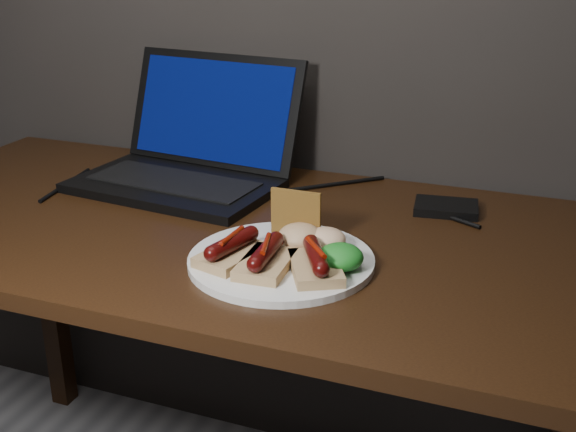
% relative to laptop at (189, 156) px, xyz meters
% --- Properties ---
extents(desk, '(1.40, 0.70, 0.75)m').
position_rel_laptop_xyz_m(desk, '(0.15, -0.19, -0.14)').
color(desk, black).
rests_on(desk, ground).
extents(laptop, '(0.43, 0.36, 0.25)m').
position_rel_laptop_xyz_m(laptop, '(0.00, 0.00, 0.00)').
color(laptop, black).
rests_on(laptop, desk).
extents(hard_drive, '(0.12, 0.10, 0.02)m').
position_rel_laptop_xyz_m(hard_drive, '(0.53, 0.01, -0.05)').
color(hard_drive, black).
rests_on(hard_drive, desk).
extents(desk_cables, '(0.84, 0.38, 0.01)m').
position_rel_laptop_xyz_m(desk_cables, '(0.17, -0.03, -0.05)').
color(desk_cables, black).
rests_on(desk_cables, desk).
extents(plate, '(0.36, 0.36, 0.01)m').
position_rel_laptop_xyz_m(plate, '(0.32, -0.30, -0.05)').
color(plate, silver).
rests_on(plate, desk).
extents(bread_sausage_left, '(0.10, 0.13, 0.04)m').
position_rel_laptop_xyz_m(bread_sausage_left, '(0.26, -0.34, -0.03)').
color(bread_sausage_left, tan).
rests_on(bread_sausage_left, plate).
extents(bread_sausage_center, '(0.08, 0.12, 0.04)m').
position_rel_laptop_xyz_m(bread_sausage_center, '(0.32, -0.35, -0.03)').
color(bread_sausage_center, tan).
rests_on(bread_sausage_center, plate).
extents(bread_sausage_right, '(0.12, 0.13, 0.04)m').
position_rel_laptop_xyz_m(bread_sausage_right, '(0.39, -0.34, -0.03)').
color(bread_sausage_right, tan).
rests_on(bread_sausage_right, plate).
extents(crispbread, '(0.09, 0.01, 0.08)m').
position_rel_laptop_xyz_m(crispbread, '(0.32, -0.23, -0.00)').
color(crispbread, olive).
rests_on(crispbread, plate).
extents(salad_greens, '(0.07, 0.07, 0.04)m').
position_rel_laptop_xyz_m(salad_greens, '(0.42, -0.31, -0.02)').
color(salad_greens, '#115517').
rests_on(salad_greens, plate).
extents(salsa_mound, '(0.07, 0.07, 0.04)m').
position_rel_laptop_xyz_m(salsa_mound, '(0.34, -0.26, -0.02)').
color(salsa_mound, maroon).
rests_on(salsa_mound, plate).
extents(coleslaw_mound, '(0.06, 0.06, 0.04)m').
position_rel_laptop_xyz_m(coleslaw_mound, '(0.38, -0.25, -0.03)').
color(coleslaw_mound, beige).
rests_on(coleslaw_mound, plate).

